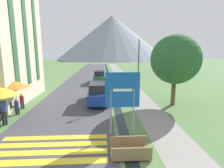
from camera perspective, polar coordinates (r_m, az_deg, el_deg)
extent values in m
plane|color=#517542|center=(24.85, -3.19, 0.06)|extent=(160.00, 160.00, 0.00)
cube|color=#424247|center=(34.82, -7.33, 3.03)|extent=(6.40, 60.00, 0.01)
cube|color=gray|center=(34.91, 2.72, 3.13)|extent=(2.20, 60.00, 0.01)
cube|color=black|center=(34.75, -1.22, 3.10)|extent=(0.60, 60.00, 0.00)
cube|color=yellow|center=(8.46, -21.69, -22.59)|extent=(5.44, 0.44, 0.01)
cube|color=yellow|center=(9.02, -20.22, -20.23)|extent=(5.44, 0.44, 0.01)
cube|color=yellow|center=(9.61, -18.96, -18.15)|extent=(5.44, 0.44, 0.01)
cube|color=yellow|center=(10.20, -17.87, -16.30)|extent=(5.44, 0.44, 0.01)
cone|color=gray|center=(102.33, 0.09, 14.87)|extent=(61.96, 61.96, 24.33)
cube|color=#285633|center=(15.82, -29.72, 16.00)|extent=(0.06, 0.70, 9.59)
cube|color=#285633|center=(17.86, -26.43, 15.50)|extent=(0.06, 0.70, 9.59)
cube|color=#285633|center=(19.95, -23.85, 15.06)|extent=(0.06, 0.70, 9.59)
cylinder|color=gray|center=(9.55, -0.36, -9.26)|extent=(0.10, 0.10, 2.58)
cylinder|color=gray|center=(9.69, 7.03, -9.06)|extent=(0.10, 0.10, 2.58)
cube|color=#1451AD|center=(9.23, 3.46, -1.95)|extent=(1.84, 0.05, 1.88)
cube|color=white|center=(9.20, 3.48, -1.99)|extent=(1.01, 0.02, 0.14)
cube|color=brown|center=(8.34, 5.84, -21.28)|extent=(1.70, 1.10, 0.12)
cube|color=brown|center=(7.76, 6.51, -21.46)|extent=(1.70, 0.08, 0.45)
cube|color=brown|center=(8.63, 5.32, -17.89)|extent=(1.70, 0.08, 0.45)
cube|color=brown|center=(8.32, 0.16, -22.12)|extent=(0.16, 0.99, 0.08)
cube|color=brown|center=(8.53, 11.32, -21.41)|extent=(0.16, 0.99, 0.08)
cube|color=navy|center=(15.74, -4.63, -3.46)|extent=(1.63, 4.60, 0.84)
cube|color=#23282D|center=(15.35, -4.70, -0.92)|extent=(1.39, 2.53, 0.68)
cylinder|color=black|center=(17.26, -7.08, -3.69)|extent=(0.18, 0.60, 0.60)
cylinder|color=black|center=(17.23, -1.91, -3.64)|extent=(0.18, 0.60, 0.60)
cylinder|color=black|center=(14.53, -7.83, -6.46)|extent=(0.18, 0.60, 0.60)
cylinder|color=black|center=(14.48, -1.65, -6.41)|extent=(0.18, 0.60, 0.60)
cube|color=#28663D|center=(25.69, -4.16, 2.03)|extent=(1.61, 4.51, 0.84)
cube|color=#23282D|center=(25.37, -4.19, 3.65)|extent=(1.37, 2.48, 0.68)
cylinder|color=black|center=(27.16, -5.72, 1.57)|extent=(0.18, 0.60, 0.60)
cylinder|color=black|center=(27.13, -2.48, 1.61)|extent=(0.18, 0.60, 0.60)
cylinder|color=black|center=(24.41, -5.99, 0.54)|extent=(0.18, 0.60, 0.60)
cylinder|color=black|center=(24.38, -2.40, 0.58)|extent=(0.18, 0.60, 0.60)
cylinder|color=black|center=(12.88, -31.93, -10.62)|extent=(0.03, 0.03, 0.45)
cylinder|color=black|center=(12.61, -32.67, -11.14)|extent=(0.03, 0.03, 0.45)
cube|color=black|center=(15.21, -30.19, -6.46)|extent=(0.40, 0.40, 0.04)
cube|color=black|center=(15.01, -30.57, -5.92)|extent=(0.40, 0.04, 0.40)
cylinder|color=black|center=(15.50, -30.39, -7.05)|extent=(0.03, 0.03, 0.45)
cylinder|color=black|center=(15.34, -29.25, -7.11)|extent=(0.03, 0.03, 0.45)
cylinder|color=black|center=(15.21, -30.97, -7.43)|extent=(0.03, 0.03, 0.45)
cylinder|color=black|center=(15.05, -29.82, -7.49)|extent=(0.03, 0.03, 0.45)
cube|color=black|center=(14.11, -32.34, -7.93)|extent=(0.40, 0.40, 0.04)
cube|color=black|center=(13.91, -32.77, -7.37)|extent=(0.40, 0.04, 0.40)
cylinder|color=black|center=(14.40, -32.52, -8.54)|extent=(0.03, 0.03, 0.45)
cylinder|color=black|center=(14.24, -31.31, -8.62)|extent=(0.03, 0.03, 0.45)
cylinder|color=black|center=(13.96, -31.96, -9.06)|extent=(0.03, 0.03, 0.45)
cylinder|color=#B7B2A8|center=(13.23, -32.38, -6.18)|extent=(0.06, 0.06, 2.18)
cone|color=yellow|center=(13.01, -32.81, -1.98)|extent=(2.28, 2.28, 0.51)
cylinder|color=#B7B2A8|center=(15.24, -28.81, -3.77)|extent=(0.06, 0.06, 2.20)
cone|color=orange|center=(15.05, -29.15, -0.07)|extent=(2.16, 2.16, 0.44)
cylinder|color=#282833|center=(13.05, -31.99, -9.41)|extent=(0.14, 0.14, 0.86)
cylinder|color=#282833|center=(12.96, -31.29, -9.46)|extent=(0.14, 0.14, 0.86)
cylinder|color=navy|center=(12.78, -31.97, -6.18)|extent=(0.32, 0.32, 0.68)
sphere|color=beige|center=(12.68, -32.17, -4.27)|extent=(0.22, 0.22, 0.22)
cylinder|color=#282833|center=(14.65, -28.83, -7.85)|extent=(0.14, 0.14, 0.46)
cylinder|color=#282833|center=(14.58, -28.18, -7.88)|extent=(0.14, 0.14, 0.46)
cylinder|color=navy|center=(14.48, -28.68, -5.99)|extent=(0.32, 0.32, 0.54)
sphere|color=tan|center=(14.38, -28.81, -4.58)|extent=(0.22, 0.22, 0.22)
cylinder|color=#282833|center=(15.98, -27.52, -6.26)|extent=(0.14, 0.14, 0.46)
cylinder|color=#282833|center=(15.91, -26.92, -6.29)|extent=(0.14, 0.14, 0.46)
cylinder|color=maroon|center=(15.82, -27.38, -4.51)|extent=(0.32, 0.32, 0.55)
sphere|color=beige|center=(15.73, -27.49, -3.19)|extent=(0.22, 0.22, 0.22)
cylinder|color=#515156|center=(16.96, 8.60, 4.37)|extent=(0.12, 0.12, 5.46)
sphere|color=silver|center=(16.90, 8.88, 14.03)|extent=(0.28, 0.28, 0.28)
cylinder|color=brown|center=(15.82, 19.36, -2.63)|extent=(0.36, 0.36, 2.16)
sphere|color=#285B2D|center=(15.45, 20.00, 7.57)|extent=(4.07, 4.07, 4.07)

